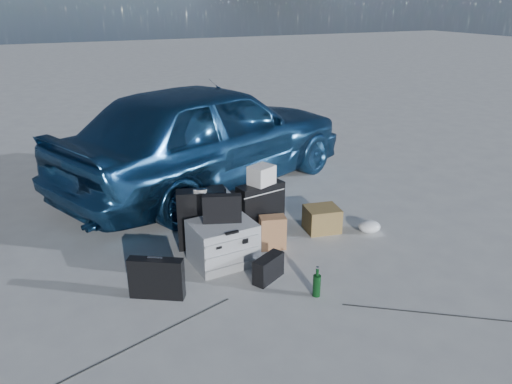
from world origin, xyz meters
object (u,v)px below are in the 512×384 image
Objects in this scene: suitcase_right at (260,211)px; duffel_bag at (215,208)px; green_bottle at (317,282)px; car at (208,135)px; pelican_case at (223,243)px; briefcase at (157,278)px; cardboard_box at (322,219)px; suitcase_left at (201,219)px.

suitcase_right is 0.77m from duffel_bag.
suitcase_right is 2.25× the size of green_bottle.
pelican_case is at bearing 140.52° from car.
car is 15.63× the size of green_bottle.
car is at bearing 91.47° from briefcase.
car is at bearing 109.44° from cardboard_box.
suitcase_right is 1.33m from green_bottle.
briefcase is 2.21m from cardboard_box.
suitcase_left is at bearing 78.59° from briefcase.
suitcase_right is at bearing 58.00° from briefcase.
green_bottle reaches higher than cardboard_box.
suitcase_left reaches higher than cardboard_box.
suitcase_left reaches higher than briefcase.
car is at bearing 88.39° from green_bottle.
pelican_case is 0.94× the size of suitcase_left.
suitcase_left is 1.53m from green_bottle.
duffel_bag is (-0.30, 0.68, -0.17)m from suitcase_right.
pelican_case is 1.62× the size of cardboard_box.
duffel_bag is (0.30, 1.05, -0.07)m from pelican_case.
duffel_bag is at bearing 141.77° from cardboard_box.
suitcase_left reaches higher than duffel_bag.
pelican_case reaches higher than duffel_bag.
suitcase_right is 1.03× the size of duffel_bag.
duffel_bag is 2.18× the size of green_bottle.
car is 9.00× the size of briefcase.
pelican_case is at bearing -158.44° from suitcase_right.
suitcase_left is 1.05× the size of duffel_bag.
pelican_case reaches higher than green_bottle.
suitcase_left is 0.76m from duffel_bag.
suitcase_right is at bearing 27.14° from pelican_case.
cardboard_box is (1.34, 0.23, -0.08)m from pelican_case.
suitcase_right is (1.39, 0.72, 0.13)m from briefcase.
pelican_case is 0.98× the size of duffel_bag.
car is 7.28× the size of pelican_case.
duffel_bag is 1.32m from cardboard_box.
car is 11.82× the size of cardboard_box.
car is at bearing 69.56° from pelican_case.
car is 1.98m from suitcase_left.
suitcase_right reaches higher than cardboard_box.
suitcase_left is (0.70, 0.78, 0.14)m from briefcase.
green_bottle is at bearing -63.84° from pelican_case.
cardboard_box is at bearing 8.41° from suitcase_left.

